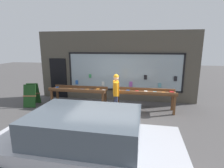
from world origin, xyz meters
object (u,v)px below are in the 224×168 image
Objects in this scene: parked_car at (86,142)px; person_browsing at (116,91)px; display_table_left at (79,91)px; small_dog at (126,109)px; sandwich_board_sign at (32,95)px; display_table_right at (145,94)px.

person_browsing is at bearing 89.23° from parked_car.
person_browsing is at bearing -16.39° from display_table_left.
parked_car is (-0.57, -3.37, 0.48)m from small_dog.
person_browsing is 3.53m from parked_car.
person_browsing reaches higher than small_dog.
display_table_left is at bearing 60.85° from person_browsing.
person_browsing is 1.61× the size of sandwich_board_sign.
small_dog is (2.24, -0.68, -0.48)m from display_table_left.
small_dog is 0.14× the size of parked_car.
display_table_right is 1.30m from person_browsing.
sandwich_board_sign is at bearing -174.86° from display_table_left.
person_browsing is (1.79, -0.53, 0.22)m from display_table_left.
parked_car is at bearing 165.20° from person_browsing.
parked_car is at bearing -55.17° from sandwich_board_sign.
person_browsing is 2.81× the size of small_dog.
display_table_left is 0.63× the size of parked_car.
display_table_right is at bearing -78.32° from person_browsing.
person_browsing is 0.84m from small_dog.
display_table_left is at bearing -5.36° from sandwich_board_sign.
display_table_left is 1.56× the size of person_browsing.
sandwich_board_sign is (-4.02, 0.33, -0.44)m from person_browsing.
small_dog is at bearing -16.57° from sandwich_board_sign.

